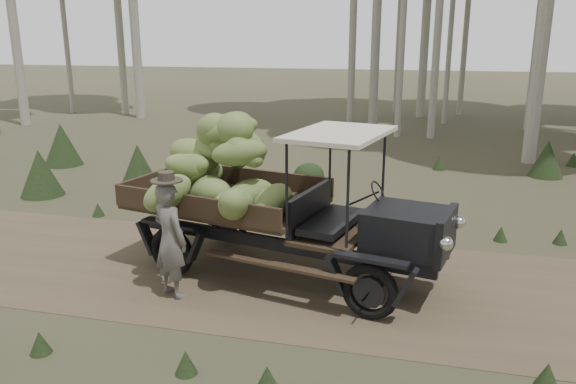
# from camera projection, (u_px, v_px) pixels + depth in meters

# --- Properties ---
(ground) EXTENTS (120.00, 120.00, 0.00)m
(ground) POSITION_uv_depth(u_px,v_px,m) (357.00, 285.00, 8.93)
(ground) COLOR #473D2B
(ground) RESTS_ON ground
(dirt_track) EXTENTS (70.00, 4.00, 0.01)m
(dirt_track) POSITION_uv_depth(u_px,v_px,m) (357.00, 285.00, 8.92)
(dirt_track) COLOR brown
(dirt_track) RESTS_ON ground
(banana_truck) EXTENTS (5.61, 3.08, 2.73)m
(banana_truck) POSITION_uv_depth(u_px,v_px,m) (247.00, 180.00, 9.19)
(banana_truck) COLOR black
(banana_truck) RESTS_ON ground
(farmer) EXTENTS (0.78, 0.68, 1.94)m
(farmer) POSITION_uv_depth(u_px,v_px,m) (170.00, 238.00, 8.36)
(farmer) COLOR #5C5854
(farmer) RESTS_ON ground
(undergrowth) EXTENTS (22.66, 21.97, 1.39)m
(undergrowth) POSITION_uv_depth(u_px,v_px,m) (386.00, 229.00, 9.98)
(undergrowth) COLOR #233319
(undergrowth) RESTS_ON ground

